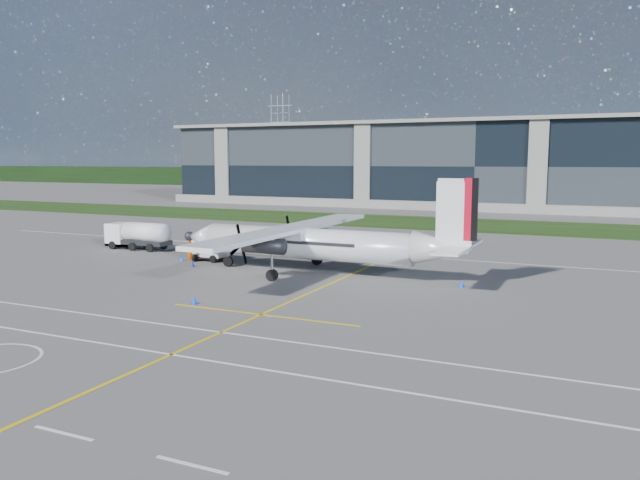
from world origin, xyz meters
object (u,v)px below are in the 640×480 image
Objects in this scene: baggage_tug at (209,250)px; safety_cone_portwing at (194,300)px; safety_cone_stbdwing at (350,248)px; turboprop_aircraft at (317,226)px; fuel_tanker_truck at (134,236)px; safety_cone_fwd at (182,258)px; safety_cone_nose_port at (192,263)px; safety_cone_nose_stbd at (215,259)px; safety_cone_tail at (462,284)px; pylon_west at (280,140)px; ground_crew_person at (190,250)px.

baggage_tug is 6.31× the size of safety_cone_portwing.
safety_cone_portwing is 24.62m from safety_cone_stbdwing.
turboprop_aircraft is 3.53× the size of fuel_tanker_truck.
fuel_tanker_truck is at bearing 139.00° from safety_cone_portwing.
safety_cone_fwd is 1.00× the size of safety_cone_nose_port.
fuel_tanker_truck is 25.65m from safety_cone_portwing.
baggage_tug is 3.27m from safety_cone_nose_port.
safety_cone_fwd and safety_cone_nose_port have the same top height.
safety_cone_tail is at bearing -5.21° from safety_cone_nose_stbd.
pylon_west is 158.95m from ground_crew_person.
baggage_tug is 6.31× the size of safety_cone_nose_port.
safety_cone_fwd is (8.66, -3.96, -1.07)m from fuel_tanker_truck.
baggage_tug is 6.31× the size of safety_cone_nose_stbd.
pylon_west is 161.18m from safety_cone_nose_port.
fuel_tanker_truck is 14.10× the size of safety_cone_portwing.
baggage_tug is 13.81m from safety_cone_stbdwing.
fuel_tanker_truck is at bearing -67.07° from pylon_west.
pylon_west reaches higher than ground_crew_person.
turboprop_aircraft reaches higher than safety_cone_tail.
fuel_tanker_truck is at bearing 171.39° from safety_cone_tail.
baggage_tug reaches higher than safety_cone_nose_stbd.
safety_cone_stbdwing is at bearing -59.12° from pylon_west.
pylon_west is 164.81m from turboprop_aircraft.
safety_cone_fwd is at bearing 73.59° from ground_crew_person.
safety_cone_fwd is at bearing -148.97° from baggage_tug.
turboprop_aircraft is (80.55, -143.34, -11.27)m from pylon_west.
baggage_tug is 6.31× the size of safety_cone_stbdwing.
ground_crew_person is 2.24m from safety_cone_nose_stbd.
pylon_west is at bearing 116.13° from baggage_tug.
safety_cone_tail is (23.26, -0.81, -0.83)m from ground_crew_person.
fuel_tanker_truck is 2.24× the size of baggage_tug.
safety_cone_tail is at bearing -1.42° from turboprop_aircraft.
safety_cone_stbdwing is at bearing 21.71° from fuel_tanker_truck.
safety_cone_portwing is at bearing -90.60° from safety_cone_stbdwing.
ground_crew_person is at bearing -11.42° from safety_cone_fwd.
pylon_west reaches higher than safety_cone_stbdwing.
safety_cone_stbdwing is (-2.31, 12.53, -3.48)m from turboprop_aircraft.
fuel_tanker_truck is 14.10× the size of safety_cone_nose_port.
turboprop_aircraft reaches higher than safety_cone_fwd.
ground_crew_person is (-12.16, 0.53, -2.65)m from turboprop_aircraft.
pylon_west is 158.36m from safety_cone_fwd.
pylon_west is at bearing 112.93° from fuel_tanker_truck.
safety_cone_tail is at bearing 2.35° from safety_cone_nose_port.
safety_cone_nose_stbd is at bearing -14.80° from fuel_tanker_truck.
safety_cone_fwd is 1.00× the size of safety_cone_stbdwing.
turboprop_aircraft reaches higher than baggage_tug.
pylon_west reaches higher than safety_cone_nose_stbd.
fuel_tanker_truck is at bearing 61.78° from ground_crew_person.
ground_crew_person is at bearing -129.41° from safety_cone_stbdwing.
pylon_west is at bearing 120.88° from safety_cone_stbdwing.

